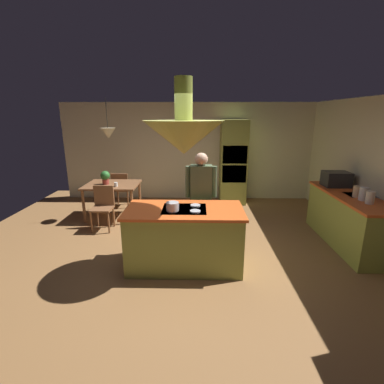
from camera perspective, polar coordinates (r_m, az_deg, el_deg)
name	(u,v)px	position (r m, az deg, el deg)	size (l,w,h in m)	color
ground	(185,258)	(4.62, -1.38, -13.40)	(8.16, 8.16, 0.00)	olive
wall_back	(191,152)	(7.55, -0.28, 8.23)	(6.80, 0.10, 2.55)	beige
kitchen_island	(185,237)	(4.23, -1.54, -9.26)	(1.73, 0.89, 0.93)	#939E42
counter_run_right	(348,219)	(5.62, 29.35, -4.86)	(0.73, 2.04, 0.91)	#939E42
oven_tower	(233,162)	(7.23, 8.43, 6.04)	(0.66, 0.62, 2.12)	#939E42
dining_table	(112,188)	(6.42, -15.98, 0.79)	(1.15, 0.93, 0.76)	brown
person_at_island	(201,194)	(4.73, 1.86, -0.38)	(0.53, 0.22, 1.64)	tan
range_hood	(184,135)	(3.85, -1.71, 11.52)	(1.10, 1.10, 1.00)	#939E42
pendant_light_over_table	(108,133)	(6.24, -16.81, 11.47)	(0.32, 0.32, 0.82)	beige
chair_facing_island	(103,205)	(5.84, -17.79, -2.46)	(0.40, 0.40, 0.87)	brown
chair_by_back_wall	(121,187)	(7.10, -14.31, 0.93)	(0.40, 0.40, 0.87)	brown
potted_plant_on_table	(105,177)	(6.37, -17.35, 2.98)	(0.20, 0.20, 0.30)	#99382D
cup_on_table	(116,184)	(6.13, -15.31, 1.49)	(0.07, 0.07, 0.09)	white
canister_flour	(370,198)	(5.06, 32.70, -0.98)	(0.12, 0.12, 0.20)	silver
canister_sugar	(364,194)	(5.21, 31.71, -0.33)	(0.13, 0.13, 0.21)	silver
canister_tea	(357,192)	(5.36, 30.75, 0.06)	(0.13, 0.13, 0.19)	#E0B78C
microwave_on_counter	(336,179)	(5.99, 27.44, 2.37)	(0.46, 0.36, 0.28)	#232326
cooking_pot_on_cooktop	(172,206)	(3.92, -4.03, -2.95)	(0.18, 0.18, 0.12)	#B2B2B7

